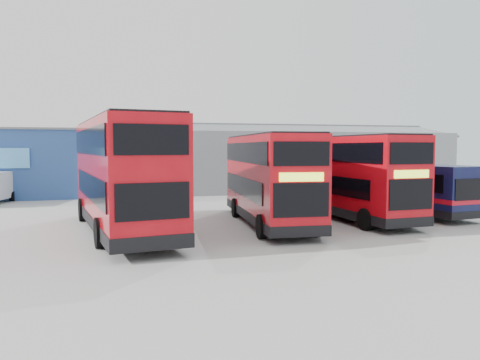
# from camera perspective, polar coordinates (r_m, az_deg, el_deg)

# --- Properties ---
(ground_plane) EXTENTS (120.00, 120.00, 0.00)m
(ground_plane) POSITION_cam_1_polar(r_m,az_deg,el_deg) (22.35, 1.59, -5.62)
(ground_plane) COLOR #9F9F9A
(ground_plane) RESTS_ON ground
(office_block) EXTENTS (12.30, 8.32, 5.12)m
(office_block) POSITION_cam_1_polar(r_m,az_deg,el_deg) (39.89, -26.11, 1.94)
(office_block) COLOR navy
(office_block) RESTS_ON ground
(maintenance_shed) EXTENTS (30.50, 12.00, 5.89)m
(maintenance_shed) POSITION_cam_1_polar(r_m,az_deg,el_deg) (43.54, 4.22, 2.50)
(maintenance_shed) COLOR gray
(maintenance_shed) RESTS_ON ground
(double_decker_left) EXTENTS (4.54, 11.95, 4.94)m
(double_decker_left) POSITION_cam_1_polar(r_m,az_deg,el_deg) (21.02, -14.18, 0.40)
(double_decker_left) COLOR #BB0A14
(double_decker_left) RESTS_ON ground
(double_decker_centre) EXTENTS (3.24, 10.40, 4.34)m
(double_decker_centre) POSITION_cam_1_polar(r_m,az_deg,el_deg) (22.66, 3.49, 0.01)
(double_decker_centre) COLOR #BB0A14
(double_decker_centre) RESTS_ON ground
(double_decker_right) EXTENTS (3.10, 10.35, 4.32)m
(double_decker_right) POSITION_cam_1_polar(r_m,az_deg,el_deg) (25.20, 12.93, 0.30)
(double_decker_right) COLOR #BB0A14
(double_decker_right) RESTS_ON ground
(single_decker_blue) EXTENTS (3.56, 10.56, 2.81)m
(single_decker_blue) POSITION_cam_1_polar(r_m,az_deg,el_deg) (28.54, 18.66, -0.91)
(single_decker_blue) COLOR #0D173D
(single_decker_blue) RESTS_ON ground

